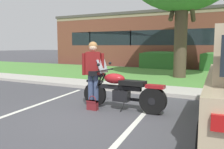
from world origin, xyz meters
The scene contains 12 objects.
ground_plane centered at (0.00, 0.00, 0.00)m, with size 140.00×140.00×0.00m, color #424247.
curb_strip centered at (0.00, 2.78, 0.06)m, with size 60.00×0.20×0.12m, color #B7B2A8.
concrete_walk centered at (0.00, 3.63, 0.04)m, with size 60.00×1.50×0.08m, color #B7B2A8.
grass_lawn centered at (0.00, 7.93, 0.03)m, with size 60.00×7.10×0.06m, color #518E3D.
stall_stripe_0 centered at (-2.09, 0.20, 0.00)m, with size 0.12×4.40×0.01m, color silver.
stall_stripe_1 centered at (0.85, 0.20, 0.00)m, with size 0.12×4.40×0.01m, color silver.
motorcycle centered at (0.27, 0.65, 0.49)m, with size 2.24×0.82×1.26m.
rider_person centered at (-0.59, 0.55, 0.99)m, with size 0.51×0.40×1.70m.
handbag centered at (-0.46, 0.29, 0.14)m, with size 0.28×0.13×0.36m.
hedge_left centered at (-2.00, 11.47, 0.65)m, with size 2.91×0.90×1.24m.
hedge_center_left centered at (1.90, 11.47, 0.65)m, with size 2.69×0.90×1.24m.
brick_building centered at (-1.00, 18.02, 2.10)m, with size 21.83×11.59×4.20m.
Camera 1 is at (2.73, -4.69, 1.59)m, focal length 38.62 mm.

